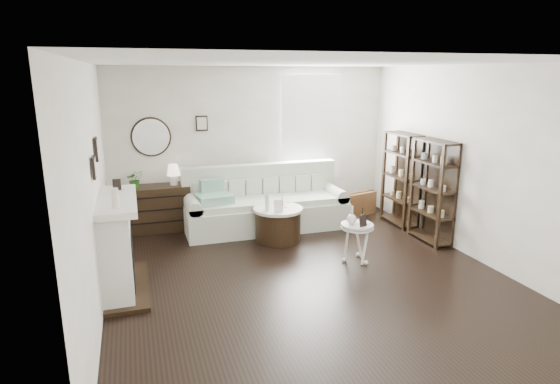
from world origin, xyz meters
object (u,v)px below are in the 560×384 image
object	(u,v)px
drum_table	(278,224)
pedestal_table	(357,227)
sofa	(265,207)
dresser	(155,208)

from	to	relation	value
drum_table	pedestal_table	bearing A→B (deg)	-54.82
sofa	drum_table	xyz separation A→B (m)	(0.01, -0.72, -0.08)
dresser	pedestal_table	distance (m)	3.44
pedestal_table	dresser	bearing A→B (deg)	139.40
sofa	dresser	size ratio (longest dim) A/B	2.37
drum_table	pedestal_table	distance (m)	1.41
drum_table	pedestal_table	size ratio (longest dim) A/B	1.41
dresser	pedestal_table	bearing A→B (deg)	-40.60
dresser	drum_table	bearing A→B (deg)	-31.36
dresser	drum_table	xyz separation A→B (m)	(1.81, -1.10, -0.11)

